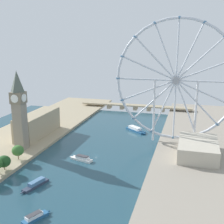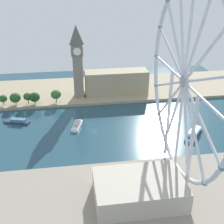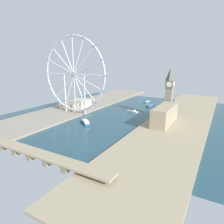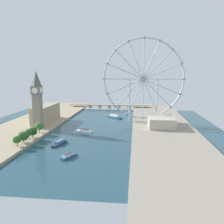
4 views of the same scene
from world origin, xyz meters
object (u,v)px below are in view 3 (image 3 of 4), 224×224
(tour_boat_0, at_px, (132,111))
(tour_boat_2, at_px, (150,106))
(ferris_wheel, at_px, (74,75))
(tour_boat_1, at_px, (85,122))
(tour_boat_3, at_px, (147,102))
(clock_tower, at_px, (169,91))
(parliament_block, at_px, (165,115))
(riverside_hall, at_px, (76,104))
(river_bridge, at_px, (33,153))

(tour_boat_0, bearing_deg, tour_boat_2, 89.28)
(ferris_wheel, xyz_separation_m, tour_boat_1, (-49.57, 35.78, -69.50))
(tour_boat_3, bearing_deg, clock_tower, 62.28)
(tour_boat_3, bearing_deg, parliament_block, 55.02)
(riverside_hall, relative_size, tour_boat_3, 2.73)
(river_bridge, relative_size, tour_boat_1, 6.08)
(tour_boat_2, relative_size, tour_boat_3, 1.37)
(parliament_block, bearing_deg, tour_boat_2, -61.43)
(riverside_hall, height_order, tour_boat_2, riverside_hall)
(tour_boat_1, bearing_deg, parliament_block, -115.18)
(parliament_block, relative_size, river_bridge, 0.40)
(tour_boat_2, bearing_deg, tour_boat_1, 179.59)
(ferris_wheel, relative_size, tour_boat_0, 5.07)
(tour_boat_0, height_order, tour_boat_2, tour_boat_0)
(parliament_block, bearing_deg, tour_boat_0, -33.80)
(river_bridge, xyz_separation_m, tour_boat_0, (-9.59, -222.16, -3.93))
(tour_boat_3, bearing_deg, tour_boat_1, 18.58)
(riverside_hall, bearing_deg, tour_boat_2, -143.11)
(tour_boat_0, relative_size, tour_boat_1, 0.87)
(clock_tower, relative_size, tour_boat_3, 3.92)
(parliament_block, relative_size, tour_boat_2, 2.61)
(parliament_block, bearing_deg, clock_tower, -81.68)
(riverside_hall, xyz_separation_m, tour_boat_0, (-108.85, -35.72, -8.34))
(riverside_hall, height_order, river_bridge, riverside_hall)
(parliament_block, height_order, ferris_wheel, ferris_wheel)
(tour_boat_1, xyz_separation_m, tour_boat_2, (-49.34, -163.23, -0.41))
(clock_tower, distance_m, tour_boat_1, 148.91)
(riverside_hall, bearing_deg, river_bridge, 118.03)
(ferris_wheel, bearing_deg, tour_boat_0, -140.02)
(ferris_wheel, height_order, tour_boat_1, ferris_wheel)
(tour_boat_2, height_order, tour_boat_3, tour_boat_2)
(clock_tower, xyz_separation_m, tour_boat_3, (75.49, -103.09, -43.52))
(riverside_hall, xyz_separation_m, river_bridge, (-99.26, 186.45, -4.41))
(tour_boat_0, bearing_deg, riverside_hall, -146.82)
(river_bridge, distance_m, tour_boat_1, 119.58)
(tour_boat_2, bearing_deg, river_bridge, -168.89)
(tour_boat_0, relative_size, tour_boat_3, 1.28)
(ferris_wheel, bearing_deg, riverside_hall, -51.73)
(clock_tower, distance_m, riverside_hall, 183.97)
(riverside_hall, distance_m, tour_boat_1, 103.06)
(parliament_block, height_order, tour_boat_3, parliament_block)
(riverside_hall, distance_m, tour_boat_0, 114.87)
(clock_tower, distance_m, ferris_wheel, 166.61)
(clock_tower, distance_m, river_bridge, 233.94)
(parliament_block, bearing_deg, river_bridge, 63.52)
(parliament_block, height_order, river_bridge, parliament_block)
(parliament_block, xyz_separation_m, ferris_wheel, (158.29, 18.40, 55.47))
(clock_tower, height_order, tour_boat_2, clock_tower)
(parliament_block, relative_size, riverside_hall, 1.31)
(ferris_wheel, height_order, tour_boat_0, ferris_wheel)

